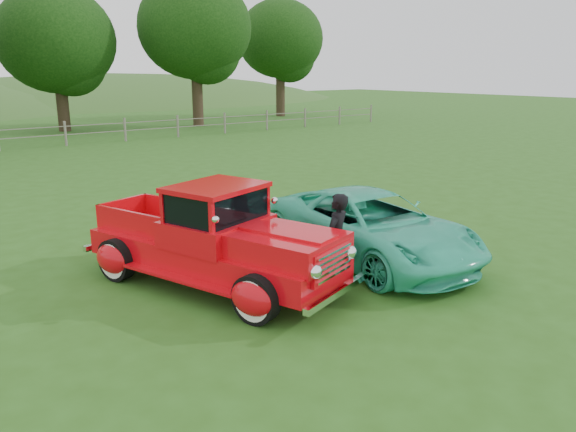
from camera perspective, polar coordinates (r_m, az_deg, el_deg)
ground at (r=8.82m, az=1.25°, el=-9.65°), size 140.00×140.00×0.00m
tree_near_east at (r=36.70m, az=-22.49°, el=16.17°), size 6.80×6.80×8.33m
tree_mid_east at (r=37.92m, az=-9.46°, el=18.37°), size 7.20×7.20×9.44m
tree_far_east at (r=45.29m, az=-0.79°, el=17.53°), size 6.60×6.60×8.86m
red_pickup at (r=9.67m, az=-7.43°, el=-2.51°), size 3.31×5.28×1.78m
teal_sedan at (r=11.04m, az=8.42°, el=-1.06°), size 2.59×4.96×1.33m
man at (r=9.69m, az=4.94°, el=-2.36°), size 0.69×0.59×1.61m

